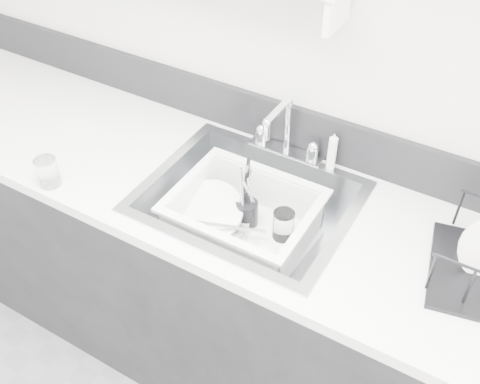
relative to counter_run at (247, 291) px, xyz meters
The scene contains 12 objects.
counter_run is the anchor object (origin of this frame).
backsplash 0.62m from the counter_run, 90.00° to the left, with size 3.20×0.02×0.16m, color black.
sink 0.37m from the counter_run, ahead, with size 0.64×0.52×0.20m, color silver, non-canonical shape.
faucet 0.58m from the counter_run, 90.00° to the left, with size 0.26×0.18×0.23m.
side_sprayer 0.61m from the counter_run, 57.89° to the left, with size 0.03×0.03×0.14m, color white.
wash_tub 0.38m from the counter_run, 109.96° to the right, with size 0.44×0.36×0.17m, color white, non-canonical shape.
plate_stack 0.36m from the counter_run, 163.54° to the right, with size 0.28×0.27×0.11m.
utensil_cup 0.36m from the counter_run, 124.60° to the left, with size 0.07×0.07×0.24m.
ladle 0.35m from the counter_run, 152.59° to the right, with size 0.26×0.09×0.07m, color silver, non-canonical shape.
tumbler_in_tub 0.37m from the counter_run, 21.58° to the left, with size 0.07×0.07×0.10m, color white.
tumbler_counter 0.80m from the counter_run, 155.39° to the right, with size 0.07×0.07×0.10m, color white.
bowl_small 0.34m from the counter_run, 39.29° to the right, with size 0.10×0.10×0.03m, color white.
Camera 1 is at (0.62, 0.08, 2.08)m, focal length 42.00 mm.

